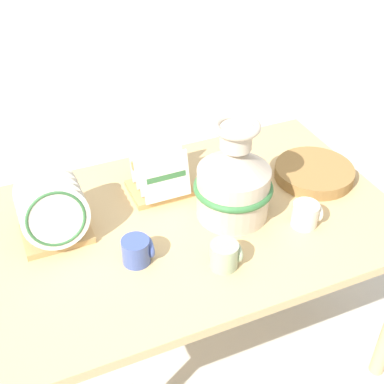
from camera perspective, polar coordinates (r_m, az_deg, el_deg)
The scene contains 10 objects.
ground_plane at distance 2.29m, azimuth -0.00°, elevation -16.27°, with size 14.00×14.00×0.00m, color beige.
display_table at distance 1.83m, azimuth -0.00°, elevation -4.63°, with size 1.36×0.87×0.70m.
ceramic_vase at distance 1.72m, azimuth 4.47°, elevation 1.36°, with size 0.26×0.26×0.35m.
dish_rack_round_plates at distance 1.70m, azimuth -14.55°, elevation -2.44°, with size 0.21×0.19×0.23m.
dish_rack_square_plates at distance 1.87m, azimuth -3.51°, elevation 1.59°, with size 0.21×0.18×0.19m.
wicker_charger_stack at distance 2.00m, azimuth 12.90°, elevation 2.03°, with size 0.29×0.29×0.04m.
mug_cream_glaze at distance 1.77m, azimuth 12.08°, elevation -2.34°, with size 0.09×0.09×0.08m.
mug_sage_glaze at distance 1.59m, azimuth 3.53°, elevation -6.72°, with size 0.09×0.09×0.08m.
mug_cobalt_glaze at distance 1.61m, azimuth -5.85°, elevation -6.23°, with size 0.09×0.09×0.08m.
fruit_bowl at distance 1.97m, azimuth 4.66°, elevation 2.59°, with size 0.14×0.14×0.08m.
Camera 1 is at (-0.54, -1.25, 1.84)m, focal length 50.00 mm.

